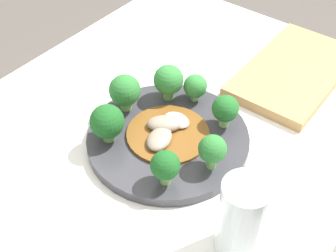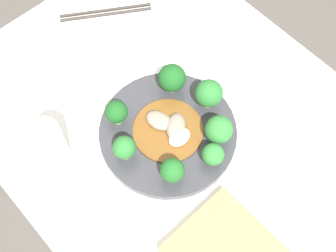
# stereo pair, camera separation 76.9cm
# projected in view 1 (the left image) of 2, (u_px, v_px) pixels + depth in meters

# --- Properties ---
(table) EXTENTS (0.89, 0.65, 0.74)m
(table) POSITION_uv_depth(u_px,v_px,m) (160.00, 250.00, 1.04)
(table) COLOR silver
(table) RESTS_ON ground_plane
(plate) EXTENTS (0.26, 0.26, 0.02)m
(plate) POSITION_uv_depth(u_px,v_px,m) (168.00, 139.00, 0.76)
(plate) COLOR #333338
(plate) RESTS_ON table
(broccoli_northeast) EXTENTS (0.05, 0.05, 0.07)m
(broccoli_northeast) POSITION_uv_depth(u_px,v_px,m) (168.00, 80.00, 0.80)
(broccoli_northeast) COLOR #70A356
(broccoli_northeast) RESTS_ON plate
(broccoli_northwest) EXTENTS (0.05, 0.05, 0.07)m
(broccoli_northwest) POSITION_uv_depth(u_px,v_px,m) (107.00, 122.00, 0.72)
(broccoli_northwest) COLOR #70A356
(broccoli_northwest) RESTS_ON plate
(broccoli_southeast) EXTENTS (0.04, 0.04, 0.06)m
(broccoli_southeast) POSITION_uv_depth(u_px,v_px,m) (225.00, 109.00, 0.75)
(broccoli_southeast) COLOR #89B76B
(broccoli_southeast) RESTS_ON plate
(broccoli_east) EXTENTS (0.04, 0.04, 0.05)m
(broccoli_east) POSITION_uv_depth(u_px,v_px,m) (195.00, 86.00, 0.80)
(broccoli_east) COLOR #89B76B
(broccoli_east) RESTS_ON plate
(broccoli_southwest) EXTENTS (0.04, 0.04, 0.06)m
(broccoli_southwest) POSITION_uv_depth(u_px,v_px,m) (165.00, 166.00, 0.66)
(broccoli_southwest) COLOR #7AAD5B
(broccoli_southwest) RESTS_ON plate
(broccoli_north) EXTENTS (0.05, 0.05, 0.07)m
(broccoli_north) POSITION_uv_depth(u_px,v_px,m) (126.00, 90.00, 0.78)
(broccoli_north) COLOR #7AAD5B
(broccoli_north) RESTS_ON plate
(broccoli_south) EXTENTS (0.04, 0.04, 0.06)m
(broccoli_south) POSITION_uv_depth(u_px,v_px,m) (212.00, 150.00, 0.68)
(broccoli_south) COLOR #70A356
(broccoli_south) RESTS_ON plate
(stirfry_center) EXTENTS (0.13, 0.13, 0.02)m
(stirfry_center) POSITION_uv_depth(u_px,v_px,m) (167.00, 131.00, 0.75)
(stirfry_center) COLOR brown
(stirfry_center) RESTS_ON plate
(drinking_glass) EXTENTS (0.06, 0.06, 0.13)m
(drinking_glass) POSITION_uv_depth(u_px,v_px,m) (242.00, 219.00, 0.58)
(drinking_glass) COLOR silver
(drinking_glass) RESTS_ON table
(cutting_board) EXTENTS (0.28, 0.16, 0.02)m
(cutting_board) POSITION_uv_depth(u_px,v_px,m) (294.00, 72.00, 0.89)
(cutting_board) COLOR #AD7F4C
(cutting_board) RESTS_ON table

